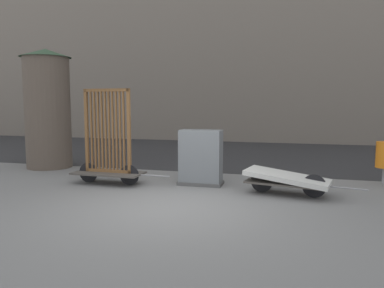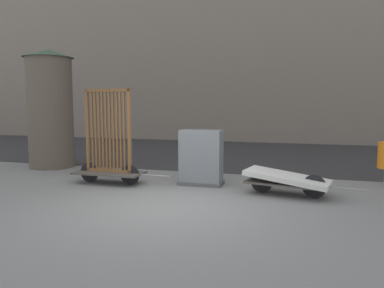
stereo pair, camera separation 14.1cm
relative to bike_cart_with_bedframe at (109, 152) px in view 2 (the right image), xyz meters
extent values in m
plane|color=slate|center=(2.04, -1.47, -0.75)|extent=(60.00, 60.00, 0.00)
cube|color=#2D2D30|center=(2.04, 6.25, -0.74)|extent=(56.00, 8.51, 0.01)
cube|color=#4C4742|center=(-0.01, 0.00, -0.49)|extent=(1.67, 0.77, 0.04)
cylinder|color=black|center=(0.53, -0.01, -0.51)|extent=(0.48, 0.04, 0.47)
cylinder|color=black|center=(-0.55, 0.01, -0.51)|extent=(0.48, 0.04, 0.47)
cylinder|color=gray|center=(1.17, -0.02, -0.49)|extent=(0.70, 0.04, 0.03)
cube|color=brown|center=(-0.01, 0.00, -0.44)|extent=(1.17, 0.09, 0.07)
cube|color=brown|center=(-0.01, 0.00, 1.45)|extent=(1.17, 0.09, 0.07)
cube|color=brown|center=(-0.56, 0.01, 0.51)|extent=(0.07, 0.07, 1.96)
cube|color=brown|center=(0.54, -0.01, 0.51)|extent=(0.07, 0.07, 1.96)
cube|color=brown|center=(-0.43, 0.01, 0.51)|extent=(0.04, 0.05, 1.89)
cube|color=brown|center=(-0.33, 0.01, 0.51)|extent=(0.04, 0.05, 1.89)
cube|color=brown|center=(-0.24, 0.00, 0.51)|extent=(0.04, 0.05, 1.89)
cube|color=brown|center=(-0.15, 0.00, 0.51)|extent=(0.04, 0.05, 1.89)
cube|color=brown|center=(-0.05, 0.00, 0.51)|extent=(0.04, 0.05, 1.89)
cube|color=brown|center=(0.04, 0.00, 0.51)|extent=(0.04, 0.05, 1.89)
cube|color=brown|center=(0.13, 0.00, 0.51)|extent=(0.04, 0.05, 1.89)
cube|color=brown|center=(0.23, 0.00, 0.51)|extent=(0.04, 0.05, 1.89)
cube|color=brown|center=(0.32, -0.01, 0.51)|extent=(0.04, 0.05, 1.89)
cube|color=brown|center=(0.42, -0.01, 0.51)|extent=(0.04, 0.05, 1.89)
cube|color=#4C4742|center=(4.10, 0.00, -0.49)|extent=(1.77, 1.04, 0.04)
cylinder|color=black|center=(4.63, -0.10, -0.51)|extent=(0.47, 0.12, 0.47)
cylinder|color=black|center=(3.56, 0.10, -0.51)|extent=(0.47, 0.12, 0.47)
cylinder|color=gray|center=(5.25, -0.22, -0.49)|extent=(0.69, 0.16, 0.03)
cube|color=silver|center=(4.10, 0.00, -0.38)|extent=(1.82, 1.12, 0.28)
cube|color=#4C4C4C|center=(2.13, 0.48, -0.71)|extent=(1.02, 0.54, 0.08)
cube|color=slate|center=(2.13, 0.48, -0.11)|extent=(0.96, 0.48, 1.28)
cylinder|color=brown|center=(-2.81, 1.64, 0.87)|extent=(1.30, 1.30, 3.23)
cone|color=#335138|center=(-2.81, 1.64, 2.60)|extent=(1.46, 1.46, 0.24)
camera|label=1|loc=(4.20, -7.88, 1.14)|focal=35.00mm
camera|label=2|loc=(4.34, -7.85, 1.14)|focal=35.00mm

